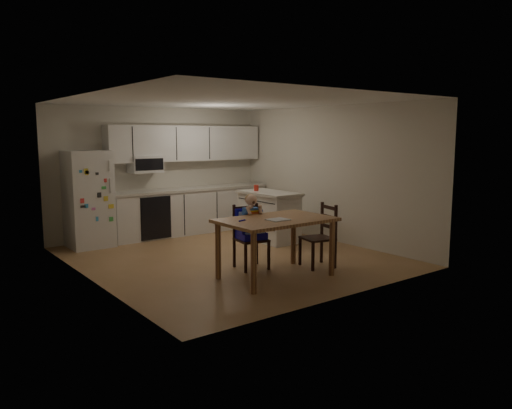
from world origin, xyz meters
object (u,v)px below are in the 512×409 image
object	(u,v)px
chair_side	(323,231)
chair_booster	(250,223)
dining_table	(276,226)
kitchen_island	(269,216)
red_cup	(256,188)
refrigerator	(88,199)

from	to	relation	value
chair_side	chair_booster	bearing A→B (deg)	-109.43
dining_table	chair_side	size ratio (longest dim) A/B	1.63
chair_booster	kitchen_island	bearing A→B (deg)	52.39
kitchen_island	dining_table	xyz separation A→B (m)	(-1.45, -1.98, 0.25)
red_cup	chair_booster	distance (m)	2.14
kitchen_island	dining_table	size ratio (longest dim) A/B	0.80
refrigerator	chair_booster	size ratio (longest dim) A/B	1.53
kitchen_island	chair_side	xyz separation A→B (m)	(-0.51, -1.95, 0.07)
kitchen_island	chair_booster	xyz separation A→B (m)	(-1.45, -1.37, 0.21)
chair_side	dining_table	bearing A→B (deg)	-75.56
red_cup	chair_side	xyz separation A→B (m)	(-0.41, -2.22, -0.44)
chair_booster	red_cup	bearing A→B (deg)	59.45
kitchen_island	dining_table	distance (m)	2.47
refrigerator	dining_table	world-z (taller)	refrigerator
red_cup	chair_booster	world-z (taller)	chair_booster
refrigerator	dining_table	xyz separation A→B (m)	(1.41, -3.48, -0.13)
refrigerator	chair_booster	bearing A→B (deg)	-63.60
kitchen_island	red_cup	distance (m)	0.58
dining_table	chair_booster	xyz separation A→B (m)	(0.01, 0.62, -0.05)
refrigerator	chair_booster	xyz separation A→B (m)	(1.42, -2.86, -0.18)
refrigerator	kitchen_island	world-z (taller)	refrigerator
dining_table	chair_booster	size ratio (longest dim) A/B	1.39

